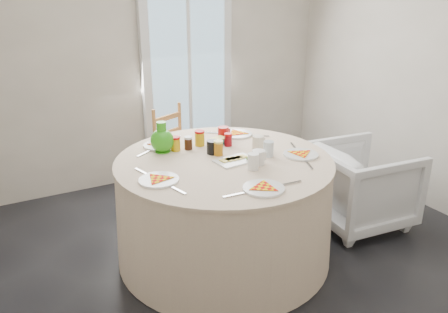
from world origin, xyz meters
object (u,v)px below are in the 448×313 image
armchair (360,181)px  green_pitcher (162,140)px  table (224,209)px  wooden_chair (181,151)px

armchair → green_pitcher: size_ratio=3.44×
armchair → green_pitcher: (-1.58, 0.49, 0.48)m
green_pitcher → table: bearing=-29.2°
table → armchair: (1.25, -0.13, 0.02)m
table → armchair: bearing=-6.1°
wooden_chair → green_pitcher: green_pitcher is taller
table → wooden_chair: 1.10m
green_pitcher → armchair: bearing=0.5°
wooden_chair → armchair: (1.13, -1.23, -0.08)m
green_pitcher → wooden_chair: bearing=76.2°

